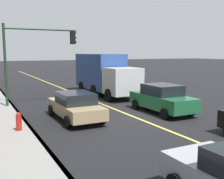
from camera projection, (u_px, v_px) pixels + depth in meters
ground at (135, 117)px, 14.72m from camera, size 200.00×200.00×0.00m
curb_edge at (31, 129)px, 12.24m from camera, size 80.00×0.16×0.15m
lane_stripe_center at (135, 117)px, 14.72m from camera, size 80.00×0.16×0.01m
car_tan at (75, 106)px, 14.18m from camera, size 4.40×1.93×1.43m
car_green at (162, 98)px, 15.84m from camera, size 4.29×1.98×1.63m
truck_blue at (104, 73)px, 22.48m from camera, size 7.79×2.47×3.30m
traffic_light_mast at (36, 50)px, 17.53m from camera, size 0.28×4.70×5.20m
fire_hydrant at (19, 123)px, 11.74m from camera, size 0.24×0.24×0.94m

